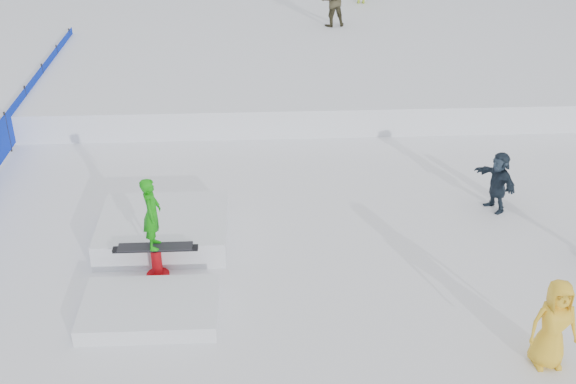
{
  "coord_description": "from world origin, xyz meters",
  "views": [
    {
      "loc": [
        -0.14,
        -10.78,
        8.08
      ],
      "look_at": [
        0.5,
        2.0,
        1.1
      ],
      "focal_mm": 45.0,
      "sensor_mm": 36.0,
      "label": 1
    }
  ],
  "objects_px": {
    "spectator_yellow": "(554,324)",
    "jib_rail_feature": "(160,247)",
    "walker_olive": "(332,0)",
    "spectator_dark": "(498,181)",
    "safety_fence": "(8,132)"
  },
  "relations": [
    {
      "from": "safety_fence",
      "to": "spectator_yellow",
      "type": "relative_size",
      "value": 10.0
    },
    {
      "from": "walker_olive",
      "to": "spectator_yellow",
      "type": "distance_m",
      "value": 17.27
    },
    {
      "from": "jib_rail_feature",
      "to": "walker_olive",
      "type": "bearing_deg",
      "value": 70.73
    },
    {
      "from": "safety_fence",
      "to": "walker_olive",
      "type": "xyz_separation_m",
      "value": [
        9.26,
        8.54,
        1.19
      ]
    },
    {
      "from": "spectator_yellow",
      "to": "jib_rail_feature",
      "type": "xyz_separation_m",
      "value": [
        -6.57,
        3.34,
        -0.5
      ]
    },
    {
      "from": "walker_olive",
      "to": "spectator_yellow",
      "type": "relative_size",
      "value": 1.17
    },
    {
      "from": "walker_olive",
      "to": "jib_rail_feature",
      "type": "distance_m",
      "value": 14.7
    },
    {
      "from": "spectator_yellow",
      "to": "spectator_dark",
      "type": "bearing_deg",
      "value": 81.07
    },
    {
      "from": "spectator_yellow",
      "to": "jib_rail_feature",
      "type": "relative_size",
      "value": 0.36
    },
    {
      "from": "walker_olive",
      "to": "spectator_yellow",
      "type": "xyz_separation_m",
      "value": [
        1.74,
        -17.16,
        -0.94
      ]
    },
    {
      "from": "safety_fence",
      "to": "jib_rail_feature",
      "type": "xyz_separation_m",
      "value": [
        4.43,
        -5.27,
        -0.25
      ]
    },
    {
      "from": "walker_olive",
      "to": "spectator_dark",
      "type": "height_order",
      "value": "walker_olive"
    },
    {
      "from": "spectator_yellow",
      "to": "jib_rail_feature",
      "type": "distance_m",
      "value": 7.39
    },
    {
      "from": "spectator_yellow",
      "to": "spectator_dark",
      "type": "relative_size",
      "value": 1.15
    },
    {
      "from": "walker_olive",
      "to": "spectator_yellow",
      "type": "height_order",
      "value": "walker_olive"
    }
  ]
}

